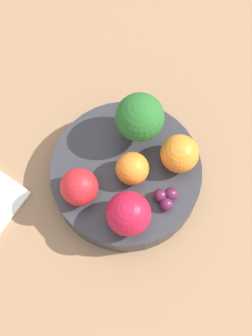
{
  "coord_description": "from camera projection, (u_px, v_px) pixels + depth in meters",
  "views": [
    {
      "loc": [
        -0.12,
        0.2,
        0.75
      ],
      "look_at": [
        0.0,
        0.0,
        0.07
      ],
      "focal_mm": 60.0,
      "sensor_mm": 36.0,
      "label": 1
    }
  ],
  "objects": [
    {
      "name": "ground_plane",
      "position": [
        126.0,
        185.0,
        0.79
      ],
      "size": [
        6.0,
        6.0,
        0.0
      ],
      "primitive_type": "plane",
      "color": "gray"
    },
    {
      "name": "apple_red",
      "position": [
        129.0,
        214.0,
        0.68
      ],
      "size": [
        0.06,
        0.06,
        0.06
      ],
      "color": "#B7142D",
      "rests_on": "bowl"
    },
    {
      "name": "orange_back",
      "position": [
        132.0,
        168.0,
        0.71
      ],
      "size": [
        0.04,
        0.04,
        0.04
      ],
      "color": "orange",
      "rests_on": "bowl"
    },
    {
      "name": "table_surface",
      "position": [
        126.0,
        182.0,
        0.78
      ],
      "size": [
        1.2,
        1.2,
        0.02
      ],
      "color": "#936D4C",
      "rests_on": "ground_plane"
    },
    {
      "name": "apple_green",
      "position": [
        79.0,
        187.0,
        0.7
      ],
      "size": [
        0.05,
        0.05,
        0.05
      ],
      "color": "red",
      "rests_on": "bowl"
    },
    {
      "name": "grape_cluster",
      "position": [
        166.0,
        198.0,
        0.71
      ],
      "size": [
        0.03,
        0.03,
        0.02
      ],
      "color": "#511938",
      "rests_on": "bowl"
    },
    {
      "name": "broccoli",
      "position": [
        140.0,
        118.0,
        0.7
      ],
      "size": [
        0.06,
        0.06,
        0.08
      ],
      "color": "#99C17A",
      "rests_on": "bowl"
    },
    {
      "name": "bowl",
      "position": [
        126.0,
        175.0,
        0.75
      ],
      "size": [
        0.2,
        0.2,
        0.04
      ],
      "color": "#2D2D33",
      "rests_on": "table_surface"
    },
    {
      "name": "orange_front",
      "position": [
        180.0,
        154.0,
        0.71
      ],
      "size": [
        0.05,
        0.05,
        0.05
      ],
      "color": "orange",
      "rests_on": "bowl"
    }
  ]
}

